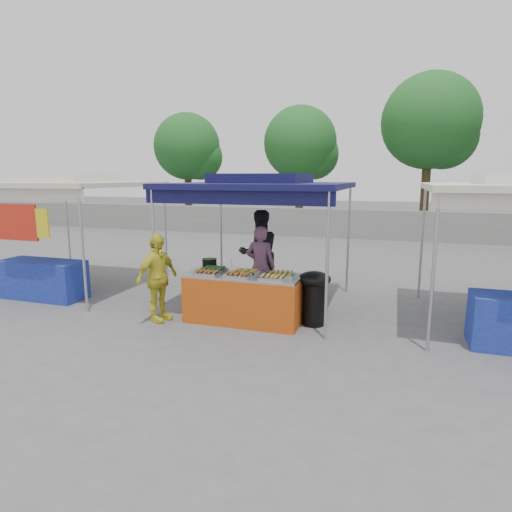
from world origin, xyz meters
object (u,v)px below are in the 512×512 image
(vendor_table, at_px, (244,298))
(customer_person, at_px, (157,278))
(cooking_pot, at_px, (209,263))
(vendor_woman, at_px, (260,266))
(wok_burner, at_px, (314,293))
(helper_man, at_px, (259,253))

(vendor_table, xyz_separation_m, customer_person, (-1.44, -0.43, 0.35))
(cooking_pot, bearing_deg, vendor_woman, 36.21)
(wok_burner, xyz_separation_m, vendor_woman, (-1.20, 0.76, 0.24))
(wok_burner, xyz_separation_m, customer_person, (-2.64, -0.65, 0.22))
(vendor_table, distance_m, vendor_woman, 1.05)
(helper_man, distance_m, customer_person, 2.45)
(cooking_pot, distance_m, wok_burner, 2.05)
(cooking_pot, xyz_separation_m, helper_man, (0.55, 1.34, -0.01))
(wok_burner, bearing_deg, vendor_woman, 135.64)
(customer_person, bearing_deg, helper_man, -14.05)
(helper_man, bearing_deg, vendor_table, 62.78)
(vendor_table, height_order, wok_burner, wok_burner)
(vendor_table, height_order, cooking_pot, cooking_pot)
(vendor_table, relative_size, vendor_woman, 1.25)
(vendor_table, height_order, helper_man, helper_man)
(wok_burner, xyz_separation_m, helper_man, (-1.46, 1.50, 0.36))
(cooking_pot, distance_m, customer_person, 1.04)
(wok_burner, bearing_deg, customer_person, -178.42)
(vendor_table, bearing_deg, wok_burner, 10.48)
(helper_man, xyz_separation_m, customer_person, (-1.18, -2.15, -0.14))
(wok_burner, distance_m, helper_man, 2.12)
(customer_person, bearing_deg, vendor_table, -58.75)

